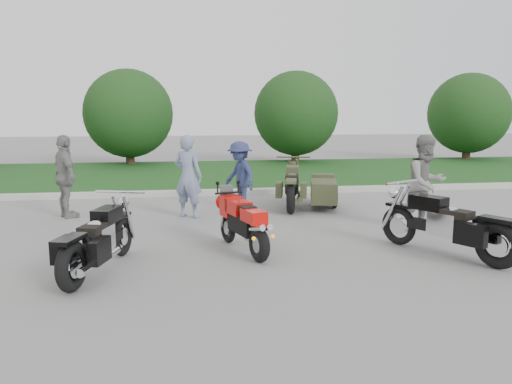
{
  "coord_description": "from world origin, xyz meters",
  "views": [
    {
      "loc": [
        -0.84,
        -7.65,
        2.31
      ],
      "look_at": [
        0.5,
        1.49,
        0.8
      ],
      "focal_mm": 35.0,
      "sensor_mm": 36.0,
      "label": 1
    }
  ],
  "objects": [
    {
      "name": "sportbike_red",
      "position": [
        0.12,
        0.26,
        0.51
      ],
      "size": [
        0.7,
        1.78,
        0.87
      ],
      "rotation": [
        0.0,
        0.0,
        0.29
      ],
      "color": "black",
      "rests_on": "ground"
    },
    {
      "name": "person_stripe",
      "position": [
        -0.74,
        3.18,
        0.9
      ],
      "size": [
        0.79,
        0.71,
        1.81
      ],
      "primitive_type": "imported",
      "rotation": [
        0.0,
        0.0,
        2.61
      ],
      "color": "gray",
      "rests_on": "ground"
    },
    {
      "name": "grass_strip",
      "position": [
        0.0,
        10.15,
        0.07
      ],
      "size": [
        60.0,
        8.0,
        0.14
      ],
      "primitive_type": "cube",
      "color": "#24581E",
      "rests_on": "ground"
    },
    {
      "name": "cruiser_left",
      "position": [
        -2.08,
        -0.53,
        0.45
      ],
      "size": [
        0.78,
        2.25,
        0.89
      ],
      "rotation": [
        0.0,
        0.0,
        -0.28
      ],
      "color": "black",
      "rests_on": "ground"
    },
    {
      "name": "person_denim",
      "position": [
        0.48,
        3.95,
        0.8
      ],
      "size": [
        1.02,
        1.19,
        1.6
      ],
      "primitive_type": "imported",
      "rotation": [
        0.0,
        0.0,
        -1.08
      ],
      "color": "navy",
      "rests_on": "ground"
    },
    {
      "name": "ground",
      "position": [
        0.0,
        0.0,
        0.0
      ],
      "size": [
        80.0,
        80.0,
        0.0
      ],
      "primitive_type": "plane",
      "color": "gray",
      "rests_on": "ground"
    },
    {
      "name": "cruiser_right",
      "position": [
        3.34,
        -0.48,
        0.48
      ],
      "size": [
        1.34,
        2.18,
        0.93
      ],
      "rotation": [
        0.0,
        0.0,
        0.52
      ],
      "color": "black",
      "rests_on": "ground"
    },
    {
      "name": "cruiser_sidecar",
      "position": [
        2.16,
        3.83,
        0.45
      ],
      "size": [
        1.56,
        2.45,
        0.96
      ],
      "rotation": [
        0.0,
        0.0,
        -0.24
      ],
      "color": "black",
      "rests_on": "ground"
    },
    {
      "name": "curb",
      "position": [
        0.0,
        6.0,
        0.07
      ],
      "size": [
        60.0,
        0.3,
        0.15
      ],
      "primitive_type": "cube",
      "color": "#B7B5AD",
      "rests_on": "ground"
    },
    {
      "name": "person_grey",
      "position": [
        3.82,
        1.34,
        0.93
      ],
      "size": [
        1.05,
        0.91,
        1.85
      ],
      "primitive_type": "imported",
      "rotation": [
        0.0,
        0.0,
        0.26
      ],
      "color": "gray",
      "rests_on": "ground"
    },
    {
      "name": "tree_far_right",
      "position": [
        12.0,
        13.5,
        2.19
      ],
      "size": [
        3.6,
        3.6,
        4.0
      ],
      "color": "#3F2B1C",
      "rests_on": "ground"
    },
    {
      "name": "person_back",
      "position": [
        -3.36,
        3.52,
        0.9
      ],
      "size": [
        0.91,
        1.14,
        1.8
      ],
      "primitive_type": "imported",
      "rotation": [
        0.0,
        0.0,
        2.09
      ],
      "color": "gray",
      "rests_on": "ground"
    },
    {
      "name": "tree_mid_right",
      "position": [
        4.0,
        13.5,
        2.19
      ],
      "size": [
        3.6,
        3.6,
        4.0
      ],
      "color": "#3F2B1C",
      "rests_on": "ground"
    },
    {
      "name": "tree_mid_left",
      "position": [
        -3.0,
        13.5,
        2.19
      ],
      "size": [
        3.6,
        3.6,
        4.0
      ],
      "color": "#3F2B1C",
      "rests_on": "ground"
    }
  ]
}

